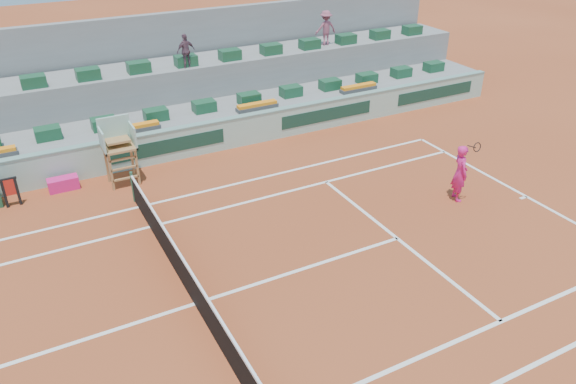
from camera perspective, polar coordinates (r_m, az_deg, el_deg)
name	(u,v)px	position (r m, az deg, el deg)	size (l,w,h in m)	color
ground	(195,304)	(14.73, -9.43, -11.16)	(90.00, 90.00, 0.00)	#923B1C
seating_tier_lower	(102,135)	(23.54, -18.33, 5.50)	(36.00, 4.00, 1.20)	gray
seating_tier_upper	(92,106)	(24.78, -19.33, 8.24)	(36.00, 2.40, 2.60)	gray
stadium_back_wall	(81,74)	(26.02, -20.32, 11.13)	(36.00, 0.40, 4.40)	gray
player_bag	(63,184)	(20.97, -21.86, 0.78)	(1.01, 0.45, 0.45)	#E71E78
spectator_mid	(186,51)	(24.21, -10.33, 13.92)	(0.82, 0.34, 1.40)	#674553
spectator_right	(326,28)	(27.52, 3.85, 16.30)	(1.03, 0.59, 1.59)	#8F475A
court_lines	(195,304)	(14.72, -9.43, -11.14)	(23.89, 11.09, 0.01)	white
tennis_net	(193,288)	(14.40, -9.60, -9.55)	(0.10, 11.97, 1.10)	black
advertising_hoarding	(116,155)	(21.52, -17.11, 3.59)	(36.00, 0.34, 1.26)	#9CC5B3
umpire_chair	(118,142)	(20.25, -16.92, 4.84)	(1.10, 0.90, 2.40)	#9D6C3B
seat_row_lower	(104,123)	(22.41, -18.19, 6.63)	(32.90, 0.60, 0.44)	#194B2C
seat_row_upper	(88,74)	(23.75, -19.65, 11.23)	(32.90, 0.60, 0.44)	#194B2C
flower_planters	(66,141)	(21.54, -21.60, 4.87)	(26.80, 0.36, 0.28)	#474747
towel_rack	(10,190)	(20.41, -26.37, 0.20)	(0.54, 0.09, 1.03)	black
tennis_player	(460,173)	(19.38, 17.08, 1.88)	(0.68, 0.98, 2.28)	#E71E78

